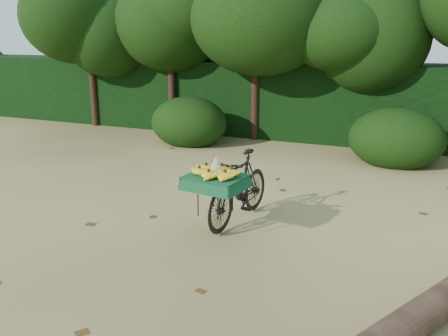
% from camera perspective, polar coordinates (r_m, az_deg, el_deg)
% --- Properties ---
extents(ground, '(80.00, 80.00, 0.00)m').
position_cam_1_polar(ground, '(6.10, 2.23, -7.79)').
color(ground, '#D0B96F').
rests_on(ground, ground).
extents(vendor_bicycle, '(0.76, 1.72, 0.95)m').
position_cam_1_polar(vendor_bicycle, '(6.28, 1.70, -2.32)').
color(vendor_bicycle, black).
rests_on(vendor_bicycle, ground).
extents(fallen_log, '(2.11, 3.73, 0.29)m').
position_cam_1_polar(fallen_log, '(4.83, 25.08, -14.09)').
color(fallen_log, brown).
rests_on(fallen_log, ground).
extents(hedge_backdrop, '(26.00, 1.80, 1.80)m').
position_cam_1_polar(hedge_backdrop, '(11.79, 13.58, 7.79)').
color(hedge_backdrop, black).
rests_on(hedge_backdrop, ground).
extents(tree_row, '(14.50, 2.00, 4.00)m').
position_cam_1_polar(tree_row, '(11.06, 9.79, 13.23)').
color(tree_row, black).
rests_on(tree_row, ground).
extents(bush_clumps, '(8.80, 1.70, 0.90)m').
position_cam_1_polar(bush_clumps, '(9.84, 14.18, 3.60)').
color(bush_clumps, black).
rests_on(bush_clumps, ground).
extents(leaf_litter, '(7.00, 7.30, 0.01)m').
position_cam_1_polar(leaf_litter, '(6.66, 4.27, -5.69)').
color(leaf_litter, '#4E3315').
rests_on(leaf_litter, ground).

